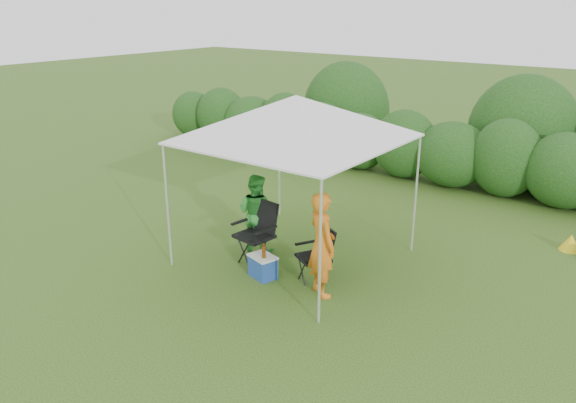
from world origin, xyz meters
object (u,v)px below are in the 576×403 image
Objects in this scene: chair_right at (318,251)px; cooler at (263,266)px; man at (322,244)px; woman at (256,213)px; chair_left at (258,228)px; canopy at (296,118)px.

chair_right is 1.69× the size of cooler.
man is 1.16× the size of woman.
chair_left is at bearing 151.19° from cooler.
woman reaches higher than chair_left.
man is (1.07, -0.80, -1.64)m from canopy.
cooler is (-1.06, -0.11, -0.63)m from man.
canopy is 1.89× the size of man.
canopy is 3.53× the size of chair_right.
chair_left is (-0.47, -0.43, -1.87)m from canopy.
chair_left is 0.79m from cooler.
woman is at bearing 143.08° from chair_left.
woman reaches higher than chair_right.
woman reaches higher than cooler.
chair_left is 1.60m from man.
chair_left is at bearing 16.86° from man.
cooler is (0.49, -0.48, -0.40)m from chair_left.
canopy is 1.98m from chair_left.
canopy is 5.96× the size of cooler.
chair_left reaches higher than cooler.
woman is (-0.29, 0.28, 0.12)m from chair_left.
canopy is 2.45m from cooler.
canopy reaches higher than chair_left.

